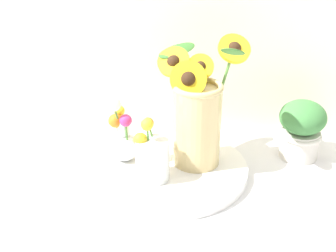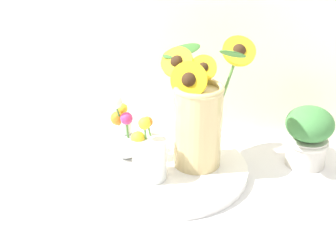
# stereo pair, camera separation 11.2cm
# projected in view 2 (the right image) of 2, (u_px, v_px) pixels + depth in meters

# --- Properties ---
(ground_plane) EXTENTS (6.00, 6.00, 0.00)m
(ground_plane) POSITION_uv_depth(u_px,v_px,m) (157.00, 199.00, 1.08)
(ground_plane) COLOR silver
(serving_tray) EXTENTS (0.41, 0.41, 0.02)m
(serving_tray) POSITION_uv_depth(u_px,v_px,m) (168.00, 169.00, 1.18)
(serving_tray) COLOR white
(serving_tray) RESTS_ON ground_plane
(mason_jar_sunflowers) EXTENTS (0.24, 0.21, 0.32)m
(mason_jar_sunflowers) POSITION_uv_depth(u_px,v_px,m) (199.00, 116.00, 1.13)
(mason_jar_sunflowers) COLOR #D1B77A
(mason_jar_sunflowers) RESTS_ON serving_tray
(vase_small_center) EXTENTS (0.09, 0.09, 0.16)m
(vase_small_center) POSITION_uv_depth(u_px,v_px,m) (149.00, 156.00, 1.10)
(vase_small_center) COLOR white
(vase_small_center) RESTS_ON serving_tray
(vase_bulb_right) EXTENTS (0.07, 0.08, 0.18)m
(vase_bulb_right) POSITION_uv_depth(u_px,v_px,m) (125.00, 136.00, 1.18)
(vase_bulb_right) COLOR white
(vase_bulb_right) RESTS_ON serving_tray
(potted_plant) EXTENTS (0.12, 0.12, 0.16)m
(potted_plant) POSITION_uv_depth(u_px,v_px,m) (308.00, 135.00, 1.19)
(potted_plant) COLOR beige
(potted_plant) RESTS_ON ground_plane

